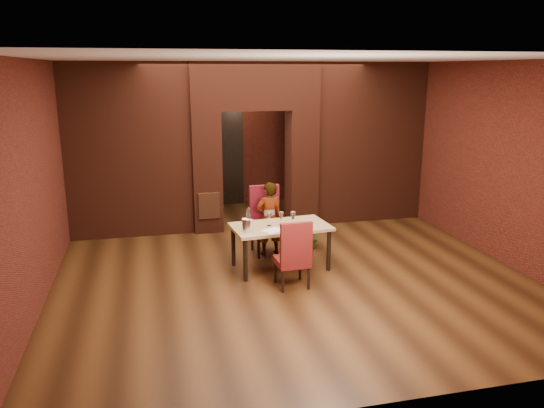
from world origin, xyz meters
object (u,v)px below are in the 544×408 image
Objects in this scene: wine_glass_a at (269,219)px; wine_bucket at (247,225)px; person_seated at (269,218)px; wine_glass_c at (293,219)px; chair_far at (268,221)px; wine_glass_b at (281,218)px; potted_plant at (311,236)px; chair_near at (292,253)px; dining_table at (280,247)px; water_bottle at (249,217)px.

wine_glass_a is 1.08× the size of wine_bucket.
person_seated is 0.77m from wine_glass_c.
wine_glass_a is (-0.14, -0.70, 0.23)m from chair_far.
wine_bucket is at bearing 51.09° from person_seated.
wine_glass_b is at bearing 87.24° from person_seated.
person_seated is 0.92m from potted_plant.
wine_glass_a reaches higher than wine_bucket.
wine_glass_b is (0.05, -0.63, 0.17)m from person_seated.
chair_far is 0.07m from person_seated.
chair_near reaches higher than potted_plant.
dining_table is 0.74m from wine_bucket.
dining_table is 1.16m from potted_plant.
wine_glass_c is at bearing 99.50° from person_seated.
water_bottle is at bearing 169.61° from wine_glass_a.
wine_glass_b is 1.03× the size of wine_bucket.
person_seated is (-0.02, 0.68, 0.28)m from dining_table.
wine_glass_c reaches higher than wine_glass_b.
person_seated is 2.96× the size of potted_plant.
wine_glass_a is at bearing -103.81° from chair_far.
chair_far is 5.94× the size of wine_bucket.
wine_glass_b is 0.92× the size of wine_glass_c.
chair_far is 0.91× the size of person_seated.
dining_table is at bearing 85.03° from person_seated.
chair_far is 2.70× the size of potted_plant.
person_seated reaches higher than wine_glass_c.
chair_near is 1.00m from water_bottle.
chair_far is 0.83m from wine_glass_c.
chair_far is 0.72m from wine_glass_b.
chair_near is at bearing 83.21° from person_seated.
dining_table is at bearing 18.07° from wine_bucket.
person_seated reaches higher than dining_table.
dining_table is 1.20× the size of person_seated.
wine_glass_b is (0.02, 0.05, 0.45)m from dining_table.
wine_glass_c is at bearing -123.60° from potted_plant.
chair_far is 5.53× the size of wine_glass_a.
person_seated is 6.51× the size of wine_bucket.
dining_table is 6.98× the size of wine_glass_c.
wine_bucket is at bearing -142.42° from potted_plant.
wine_bucket is at bearing -158.27° from wine_glass_b.
dining_table is 7.23× the size of wine_glass_a.
wine_glass_b is 0.63m from wine_bucket.
person_seated is (0.01, -0.05, 0.05)m from chair_far.
potted_plant is (1.34, 1.03, -0.59)m from wine_bucket.
chair_near is 0.83m from wine_glass_a.
wine_glass_a is (-0.18, 0.02, 0.45)m from dining_table.
potted_plant is at bearing -119.14° from chair_near.
wine_glass_c is at bearing -27.99° from wine_glass_b.
chair_near reaches higher than wine_bucket.
wine_glass_a is (-0.16, 0.76, 0.30)m from chair_near.
wine_glass_b is at bearing -133.43° from potted_plant.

